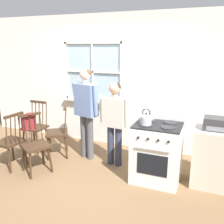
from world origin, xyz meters
TOP-DOWN VIEW (x-y plane):
  - ground_plane at (0.00, 0.00)m, footprint 16.00×16.00m
  - wall_back at (0.03, 1.40)m, footprint 6.40×0.16m
  - chair_by_window at (-0.77, -0.26)m, footprint 0.56×0.56m
  - chair_near_wall at (-1.39, 0.52)m, footprint 0.43×0.41m
  - chair_center_cluster at (-0.78, 0.41)m, footprint 0.56×0.57m
  - chair_near_stove at (-1.27, -0.29)m, footprint 0.44×0.46m
  - person_elderly_left at (-0.23, 0.55)m, footprint 0.59×0.32m
  - person_teen_center at (0.36, 0.47)m, footprint 0.56×0.24m
  - stove at (1.16, 0.24)m, footprint 0.72×0.68m
  - kettle at (1.00, 0.11)m, footprint 0.21×0.17m
  - potted_plant at (-0.65, 1.31)m, footprint 0.16×0.16m
  - handbag at (-0.98, -0.14)m, footprint 0.25×0.24m
  - side_counter at (1.96, 0.39)m, footprint 0.55×0.50m
  - stereo at (1.96, 0.37)m, footprint 0.34×0.29m

SIDE VIEW (x-z plane):
  - ground_plane at x=0.00m, z-range 0.00..0.00m
  - side_counter at x=1.96m, z-range 0.00..0.90m
  - chair_by_window at x=-0.77m, z-range -0.03..0.96m
  - chair_near_wall at x=-1.39m, z-range -0.03..0.96m
  - chair_center_cluster at x=-0.78m, z-range -0.03..0.96m
  - chair_near_stove at x=-1.27m, z-range -0.03..0.96m
  - stove at x=1.16m, z-range -0.07..1.02m
  - handbag at x=-0.98m, z-range 0.67..0.97m
  - person_teen_center at x=0.36m, z-range 0.15..1.63m
  - stereo at x=1.96m, z-range 0.90..1.08m
  - potted_plant at x=-0.65m, z-range 0.85..1.16m
  - person_elderly_left at x=-0.23m, z-range 0.18..1.86m
  - kettle at x=1.00m, z-range 0.90..1.15m
  - wall_back at x=0.03m, z-range -0.02..2.68m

